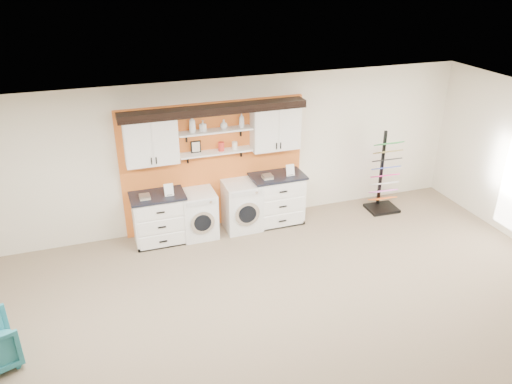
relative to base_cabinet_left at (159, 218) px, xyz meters
name	(u,v)px	position (x,y,z in m)	size (l,w,h in m)	color
floor	(296,366)	(1.13, -3.64, -0.47)	(10.00, 10.00, 0.00)	#7F6D55
ceiling	(306,161)	(1.13, -3.64, 2.33)	(10.00, 10.00, 0.00)	white
wall_back	(213,155)	(1.13, 0.36, 0.93)	(10.00, 10.00, 0.00)	silver
accent_panel	(214,166)	(1.13, 0.32, 0.73)	(3.40, 0.07, 2.40)	orange
upper_cabinet_left	(151,141)	(0.00, 0.15, 1.41)	(0.90, 0.35, 0.84)	white
upper_cabinet_right	(275,127)	(2.26, 0.15, 1.41)	(0.90, 0.35, 0.84)	white
shelf_lower	(216,152)	(1.13, 0.16, 1.06)	(1.32, 0.28, 0.03)	white
shelf_upper	(215,131)	(1.13, 0.16, 1.46)	(1.32, 0.28, 0.03)	white
crown_molding	(214,109)	(1.13, 0.17, 1.86)	(3.30, 0.41, 0.13)	black
picture_frame	(196,147)	(0.78, 0.21, 1.19)	(0.18, 0.02, 0.22)	black
canister_red	(221,146)	(1.23, 0.16, 1.16)	(0.11, 0.11, 0.16)	red
canister_cream	(235,145)	(1.48, 0.16, 1.15)	(0.10, 0.10, 0.14)	silver
base_cabinet_left	(159,218)	(0.00, 0.00, 0.00)	(0.95, 0.66, 0.93)	white
base_cabinet_right	(277,199)	(2.26, 0.00, 0.03)	(1.01, 0.66, 0.99)	white
washer	(198,214)	(0.71, 0.00, -0.03)	(0.62, 0.71, 0.87)	white
dryer	(242,205)	(1.55, 0.00, 0.00)	(0.67, 0.71, 0.93)	white
sample_rack	(384,186)	(4.48, -0.21, 0.06)	(0.62, 0.52, 1.64)	black
soap_bottle_a	(192,124)	(0.73, 0.16, 1.63)	(0.12, 0.12, 0.30)	silver
soap_bottle_b	(203,126)	(0.91, 0.16, 1.58)	(0.09, 0.09, 0.20)	silver
soap_bottle_c	(224,124)	(1.29, 0.16, 1.56)	(0.13, 0.13, 0.17)	silver
soap_bottle_d	(242,120)	(1.62, 0.16, 1.61)	(0.10, 0.10, 0.26)	silver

